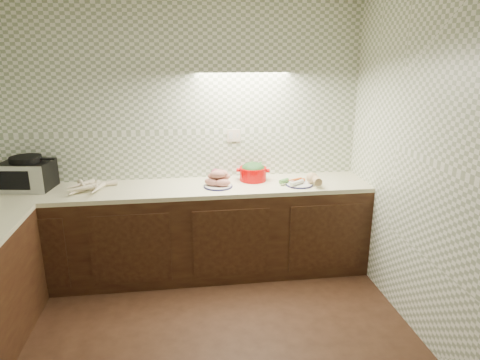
{
  "coord_description": "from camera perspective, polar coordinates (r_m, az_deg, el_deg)",
  "views": [
    {
      "loc": [
        0.04,
        -2.36,
        2.13
      ],
      "look_at": [
        0.54,
        1.25,
        1.02
      ],
      "focal_mm": 32.0,
      "sensor_mm": 36.0,
      "label": 1
    }
  ],
  "objects": [
    {
      "name": "parsnip_pile",
      "position": [
        4.13,
        -19.17,
        -0.88
      ],
      "size": [
        0.41,
        0.41,
        0.08
      ],
      "color": "beige",
      "rests_on": "counter"
    },
    {
      "name": "dutch_oven",
      "position": [
        4.2,
        1.75,
        1.13
      ],
      "size": [
        0.33,
        0.31,
        0.18
      ],
      "rotation": [
        0.0,
        0.0,
        -0.21
      ],
      "color": "#BF0201",
      "rests_on": "counter"
    },
    {
      "name": "veg_plate",
      "position": [
        4.1,
        8.63,
        -0.08
      ],
      "size": [
        0.39,
        0.26,
        0.12
      ],
      "rotation": [
        0.0,
        0.0,
        -0.19
      ],
      "color": "#15133F",
      "rests_on": "counter"
    },
    {
      "name": "counter",
      "position": [
        3.55,
        -19.02,
        -12.31
      ],
      "size": [
        3.6,
        3.6,
        0.9
      ],
      "color": "black",
      "rests_on": "ground"
    },
    {
      "name": "onion_bowl",
      "position": [
        4.17,
        -3.08,
        0.43
      ],
      "size": [
        0.17,
        0.17,
        0.13
      ],
      "color": "black",
      "rests_on": "counter"
    },
    {
      "name": "toaster_oven",
      "position": [
        4.38,
        -26.48,
        0.73
      ],
      "size": [
        0.48,
        0.39,
        0.31
      ],
      "rotation": [
        0.0,
        0.0,
        -0.15
      ],
      "color": "black",
      "rests_on": "counter"
    },
    {
      "name": "sweet_potato_plate",
      "position": [
        4.01,
        -2.91,
        -0.01
      ],
      "size": [
        0.28,
        0.27,
        0.16
      ],
      "rotation": [
        0.0,
        0.0,
        -0.28
      ],
      "color": "#15133F",
      "rests_on": "counter"
    },
    {
      "name": "room",
      "position": [
        2.42,
        -8.65,
        4.77
      ],
      "size": [
        3.6,
        3.6,
        2.6
      ],
      "color": "black",
      "rests_on": "ground"
    }
  ]
}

